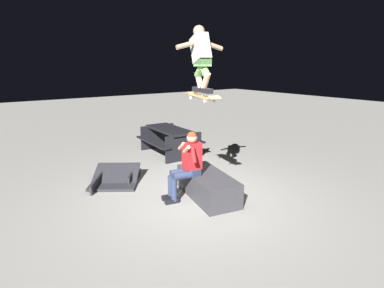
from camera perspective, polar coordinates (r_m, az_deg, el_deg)
The scene contains 7 objects.
ground_plane at distance 5.98m, azimuth 0.93°, elevation -9.98°, with size 40.00×40.00×0.00m, color gray.
ledge_box_main at distance 5.92m, azimuth 2.92°, elevation -7.78°, with size 1.51×0.67×0.47m, color #38383D.
person_sitting_on_ledge at distance 5.68m, azimuth -0.97°, elevation -3.50°, with size 0.59×0.78×1.30m.
skateboard at distance 5.37m, azimuth 1.92°, elevation 8.90°, with size 1.04×0.38×0.13m.
skater_airborne at distance 5.40m, azimuth 1.70°, elevation 16.23°, with size 0.63×0.89×1.12m.
kicker_ramp at distance 6.85m, azimuth -14.23°, elevation -6.57°, with size 1.39×1.37×0.40m.
picnic_table_back at distance 8.69m, azimuth -4.22°, elevation 1.35°, with size 1.76×1.41×0.75m.
Camera 1 is at (-4.36, 3.24, 2.49)m, focal length 28.36 mm.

